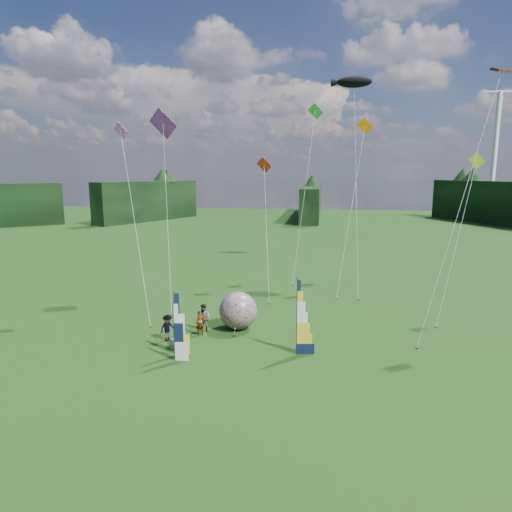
# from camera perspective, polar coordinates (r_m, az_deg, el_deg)

# --- Properties ---
(ground) EXTENTS (220.00, 220.00, 0.00)m
(ground) POSITION_cam_1_polar(r_m,az_deg,el_deg) (25.13, 0.94, -14.17)
(ground) COLOR #284918
(ground) RESTS_ON ground
(treeline_ring) EXTENTS (210.00, 210.00, 8.00)m
(treeline_ring) POSITION_cam_1_polar(r_m,az_deg,el_deg) (23.75, 0.97, -5.35)
(treeline_ring) COLOR #193715
(treeline_ring) RESTS_ON ground
(turbine_right) EXTENTS (8.00, 1.20, 30.00)m
(turbine_right) POSITION_cam_1_polar(r_m,az_deg,el_deg) (131.64, 27.66, 11.23)
(turbine_right) COLOR silver
(turbine_right) RESTS_ON ground
(feather_banner_main) EXTENTS (1.21, 0.30, 4.44)m
(feather_banner_main) POSITION_cam_1_polar(r_m,az_deg,el_deg) (26.55, 5.13, -7.69)
(feather_banner_main) COLOR #0D1733
(feather_banner_main) RESTS_ON ground
(side_banner_left) EXTENTS (1.01, 0.40, 3.69)m
(side_banner_left) POSITION_cam_1_polar(r_m,az_deg,el_deg) (26.90, -10.08, -8.42)
(side_banner_left) COLOR gold
(side_banner_left) RESTS_ON ground
(side_banner_far) EXTENTS (0.99, 0.21, 3.34)m
(side_banner_far) POSITION_cam_1_polar(r_m,az_deg,el_deg) (26.13, -10.22, -9.41)
(side_banner_far) COLOR white
(side_banner_far) RESTS_ON ground
(bol_inflatable) EXTENTS (3.33, 3.33, 2.55)m
(bol_inflatable) POSITION_cam_1_polar(r_m,az_deg,el_deg) (30.98, -2.26, -6.82)
(bol_inflatable) COLOR #00079C
(bol_inflatable) RESTS_ON ground
(spectator_a) EXTENTS (0.69, 0.59, 1.61)m
(spectator_a) POSITION_cam_1_polar(r_m,az_deg,el_deg) (30.14, -6.98, -8.34)
(spectator_a) COLOR #66594C
(spectator_a) RESTS_ON ground
(spectator_b) EXTENTS (0.99, 0.69, 1.85)m
(spectator_b) POSITION_cam_1_polar(r_m,az_deg,el_deg) (30.79, -6.51, -7.69)
(spectator_b) COLOR #66594C
(spectator_b) RESTS_ON ground
(spectator_c) EXTENTS (0.95, 1.13, 1.69)m
(spectator_c) POSITION_cam_1_polar(r_m,az_deg,el_deg) (29.51, -10.99, -8.79)
(spectator_c) COLOR #66594C
(spectator_c) RESTS_ON ground
(spectator_d) EXTENTS (1.05, 0.65, 1.67)m
(spectator_d) POSITION_cam_1_polar(r_m,az_deg,el_deg) (31.69, -3.34, -7.28)
(spectator_d) COLOR #66594C
(spectator_d) RESTS_ON ground
(camp_chair) EXTENTS (0.74, 0.74, 1.10)m
(camp_chair) POSITION_cam_1_polar(r_m,az_deg,el_deg) (28.46, -9.95, -10.11)
(camp_chair) COLOR navy
(camp_chair) RESTS_ON ground
(kite_whale) EXTENTS (5.49, 15.12, 21.09)m
(kite_whale) POSITION_cam_1_polar(r_m,az_deg,el_deg) (43.07, 12.45, 10.29)
(kite_whale) COLOR black
(kite_whale) RESTS_ON ground
(kite_rainbow_delta) EXTENTS (9.82, 13.93, 16.84)m
(kite_rainbow_delta) POSITION_cam_1_polar(r_m,az_deg,el_deg) (37.41, -11.12, 7.10)
(kite_rainbow_delta) COLOR red
(kite_rainbow_delta) RESTS_ON ground
(kite_parafoil) EXTENTS (11.62, 11.99, 18.48)m
(kite_parafoil) POSITION_cam_1_polar(r_m,az_deg,el_deg) (31.38, 24.35, 7.28)
(kite_parafoil) COLOR #A62D1B
(kite_parafoil) RESTS_ON ground
(small_kite_red) EXTENTS (6.12, 11.26, 12.38)m
(small_kite_red) POSITION_cam_1_polar(r_m,az_deg,el_deg) (39.76, 1.32, 4.25)
(small_kite_red) COLOR red
(small_kite_red) RESTS_ON ground
(small_kite_orange) EXTENTS (5.17, 10.68, 16.03)m
(small_kite_orange) POSITION_cam_1_polar(r_m,az_deg,el_deg) (41.47, 11.89, 6.82)
(small_kite_orange) COLOR #FF8100
(small_kite_orange) RESTS_ON ground
(small_kite_yellow) EXTENTS (5.59, 7.75, 12.33)m
(small_kite_yellow) POSITION_cam_1_polar(r_m,az_deg,el_deg) (35.51, 23.92, 2.58)
(small_kite_yellow) COLOR #E8FF36
(small_kite_yellow) RESTS_ON ground
(small_kite_pink) EXTENTS (8.00, 8.88, 14.64)m
(small_kite_pink) POSITION_cam_1_polar(r_m,az_deg,el_deg) (33.89, -14.93, 4.75)
(small_kite_pink) COLOR #FD60C3
(small_kite_pink) RESTS_ON ground
(small_kite_green) EXTENTS (5.60, 11.09, 18.02)m
(small_kite_green) POSITION_cam_1_polar(r_m,az_deg,el_deg) (45.56, 6.10, 8.54)
(small_kite_green) COLOR green
(small_kite_green) RESTS_ON ground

